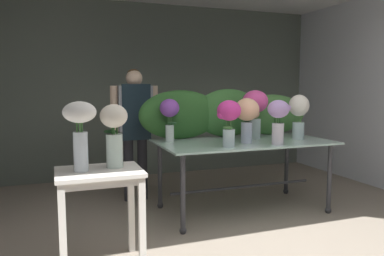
{
  "coord_description": "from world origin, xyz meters",
  "views": [
    {
      "loc": [
        -1.68,
        -2.08,
        1.42
      ],
      "look_at": [
        -0.49,
        1.14,
        1.03
      ],
      "focal_mm": 35.27,
      "sensor_mm": 36.0,
      "label": 1
    }
  ],
  "objects_px": {
    "side_table_white": "(99,186)",
    "vase_lilac_dahlias": "(278,118)",
    "vase_magenta_roses": "(229,117)",
    "vase_ivory_tulips": "(299,112)",
    "vase_violet_stock": "(170,113)",
    "vase_fuchsia_peonies": "(255,107)",
    "vase_peach_snapdragons": "(247,115)",
    "vase_white_roses_tall": "(80,126)",
    "florist": "(135,120)",
    "vase_cream_lisianthus_tall": "(114,131)",
    "display_table_glass": "(243,150)"
  },
  "relations": [
    {
      "from": "side_table_white",
      "to": "vase_magenta_roses",
      "type": "height_order",
      "value": "vase_magenta_roses"
    },
    {
      "from": "vase_magenta_roses",
      "to": "vase_white_roses_tall",
      "type": "distance_m",
      "value": 1.55
    },
    {
      "from": "vase_magenta_roses",
      "to": "vase_ivory_tulips",
      "type": "bearing_deg",
      "value": 13.19
    },
    {
      "from": "vase_violet_stock",
      "to": "vase_fuchsia_peonies",
      "type": "distance_m",
      "value": 1.01
    },
    {
      "from": "vase_ivory_tulips",
      "to": "vase_violet_stock",
      "type": "relative_size",
      "value": 1.08
    },
    {
      "from": "display_table_glass",
      "to": "vase_lilac_dahlias",
      "type": "relative_size",
      "value": 4.09
    },
    {
      "from": "vase_magenta_roses",
      "to": "side_table_white",
      "type": "bearing_deg",
      "value": -159.55
    },
    {
      "from": "vase_white_roses_tall",
      "to": "florist",
      "type": "bearing_deg",
      "value": 65.53
    },
    {
      "from": "florist",
      "to": "vase_fuchsia_peonies",
      "type": "distance_m",
      "value": 1.46
    },
    {
      "from": "vase_lilac_dahlias",
      "to": "vase_ivory_tulips",
      "type": "xyz_separation_m",
      "value": [
        0.46,
        0.29,
        0.03
      ]
    },
    {
      "from": "display_table_glass",
      "to": "florist",
      "type": "distance_m",
      "value": 1.37
    },
    {
      "from": "vase_white_roses_tall",
      "to": "vase_lilac_dahlias",
      "type": "bearing_deg",
      "value": 12.49
    },
    {
      "from": "vase_white_roses_tall",
      "to": "vase_peach_snapdragons",
      "type": "bearing_deg",
      "value": 21.06
    },
    {
      "from": "vase_peach_snapdragons",
      "to": "vase_fuchsia_peonies",
      "type": "relative_size",
      "value": 0.86
    },
    {
      "from": "vase_magenta_roses",
      "to": "vase_violet_stock",
      "type": "bearing_deg",
      "value": 130.34
    },
    {
      "from": "vase_ivory_tulips",
      "to": "vase_magenta_roses",
      "type": "distance_m",
      "value": 1.04
    },
    {
      "from": "vase_ivory_tulips",
      "to": "vase_violet_stock",
      "type": "xyz_separation_m",
      "value": [
        -1.46,
        0.3,
        0.0
      ]
    },
    {
      "from": "vase_peach_snapdragons",
      "to": "vase_cream_lisianthus_tall",
      "type": "distance_m",
      "value": 1.64
    },
    {
      "from": "vase_peach_snapdragons",
      "to": "vase_magenta_roses",
      "type": "bearing_deg",
      "value": -148.93
    },
    {
      "from": "vase_cream_lisianthus_tall",
      "to": "vase_lilac_dahlias",
      "type": "bearing_deg",
      "value": 12.68
    },
    {
      "from": "display_table_glass",
      "to": "vase_white_roses_tall",
      "type": "xyz_separation_m",
      "value": [
        -1.81,
        -0.83,
        0.43
      ]
    },
    {
      "from": "vase_lilac_dahlias",
      "to": "vase_cream_lisianthus_tall",
      "type": "relative_size",
      "value": 0.94
    },
    {
      "from": "vase_magenta_roses",
      "to": "vase_cream_lisianthus_tall",
      "type": "relative_size",
      "value": 0.95
    },
    {
      "from": "vase_peach_snapdragons",
      "to": "vase_magenta_roses",
      "type": "relative_size",
      "value": 1.03
    },
    {
      "from": "display_table_glass",
      "to": "vase_magenta_roses",
      "type": "xyz_separation_m",
      "value": [
        -0.35,
        -0.33,
        0.41
      ]
    },
    {
      "from": "florist",
      "to": "vase_ivory_tulips",
      "type": "height_order",
      "value": "florist"
    },
    {
      "from": "vase_lilac_dahlias",
      "to": "vase_magenta_roses",
      "type": "distance_m",
      "value": 0.55
    },
    {
      "from": "display_table_glass",
      "to": "vase_peach_snapdragons",
      "type": "xyz_separation_m",
      "value": [
        -0.04,
        -0.15,
        0.42
      ]
    },
    {
      "from": "vase_ivory_tulips",
      "to": "vase_peach_snapdragons",
      "type": "bearing_deg",
      "value": -175.65
    },
    {
      "from": "florist",
      "to": "vase_violet_stock",
      "type": "distance_m",
      "value": 0.68
    },
    {
      "from": "vase_fuchsia_peonies",
      "to": "vase_magenta_roses",
      "type": "distance_m",
      "value": 0.71
    },
    {
      "from": "side_table_white",
      "to": "vase_violet_stock",
      "type": "bearing_deg",
      "value": 49.68
    },
    {
      "from": "florist",
      "to": "vase_fuchsia_peonies",
      "type": "xyz_separation_m",
      "value": [
        1.26,
        -0.71,
        0.17
      ]
    },
    {
      "from": "vase_violet_stock",
      "to": "vase_lilac_dahlias",
      "type": "bearing_deg",
      "value": -30.57
    },
    {
      "from": "vase_white_roses_tall",
      "to": "vase_cream_lisianthus_tall",
      "type": "xyz_separation_m",
      "value": [
        0.26,
        0.05,
        -0.06
      ]
    },
    {
      "from": "vase_white_roses_tall",
      "to": "vase_magenta_roses",
      "type": "bearing_deg",
      "value": 18.79
    },
    {
      "from": "florist",
      "to": "vase_peach_snapdragons",
      "type": "relative_size",
      "value": 3.35
    },
    {
      "from": "vase_lilac_dahlias",
      "to": "vase_violet_stock",
      "type": "distance_m",
      "value": 1.16
    },
    {
      "from": "vase_ivory_tulips",
      "to": "vase_fuchsia_peonies",
      "type": "height_order",
      "value": "vase_fuchsia_peonies"
    },
    {
      "from": "vase_peach_snapdragons",
      "to": "vase_lilac_dahlias",
      "type": "relative_size",
      "value": 1.03
    },
    {
      "from": "side_table_white",
      "to": "vase_lilac_dahlias",
      "type": "xyz_separation_m",
      "value": [
        1.88,
        0.44,
        0.43
      ]
    },
    {
      "from": "florist",
      "to": "vase_fuchsia_peonies",
      "type": "relative_size",
      "value": 2.88
    },
    {
      "from": "vase_magenta_roses",
      "to": "vase_white_roses_tall",
      "type": "relative_size",
      "value": 0.9
    },
    {
      "from": "vase_fuchsia_peonies",
      "to": "vase_cream_lisianthus_tall",
      "type": "relative_size",
      "value": 1.13
    },
    {
      "from": "side_table_white",
      "to": "vase_white_roses_tall",
      "type": "xyz_separation_m",
      "value": [
        -0.13,
        -0.0,
        0.47
      ]
    },
    {
      "from": "side_table_white",
      "to": "vase_cream_lisianthus_tall",
      "type": "relative_size",
      "value": 1.56
    },
    {
      "from": "vase_peach_snapdragons",
      "to": "vase_white_roses_tall",
      "type": "bearing_deg",
      "value": -158.94
    },
    {
      "from": "vase_peach_snapdragons",
      "to": "vase_magenta_roses",
      "type": "distance_m",
      "value": 0.35
    },
    {
      "from": "side_table_white",
      "to": "vase_violet_stock",
      "type": "distance_m",
      "value": 1.43
    },
    {
      "from": "vase_lilac_dahlias",
      "to": "vase_ivory_tulips",
      "type": "bearing_deg",
      "value": 31.93
    }
  ]
}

